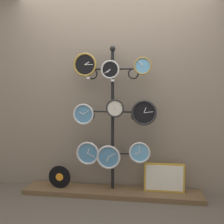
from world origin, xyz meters
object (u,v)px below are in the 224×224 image
Objects in this scene: vinyl_record at (60,177)px; clock_middle_center at (115,108)px; picture_frame at (164,178)px; clock_top_right at (143,66)px; clock_top_left at (85,65)px; display_stand at (113,138)px; clock_bottom_left at (88,153)px; clock_top_center at (110,70)px; clock_middle_right at (144,113)px; clock_middle_left at (84,114)px; clock_bottom_right at (140,153)px; clock_bottom_center at (109,157)px.

clock_middle_center is at bearing -1.05° from vinyl_record.
picture_frame is (1.30, 0.06, 0.03)m from vinyl_record.
clock_top_right reaches higher than picture_frame.
clock_top_left is 0.64m from clock_middle_center.
display_stand is 0.36m from clock_bottom_left.
clock_top_center is 0.73× the size of clock_middle_right.
picture_frame is at bearing 3.69° from clock_middle_left.
display_stand is 0.84m from clock_top_center.
clock_middle_left is at bearing 179.34° from clock_bottom_right.
clock_bottom_left is at bearing 179.49° from clock_top_right.
clock_middle_center is 0.35m from clock_middle_right.
clock_middle_center is at bearing -1.72° from clock_middle_left.
clock_middle_left is 1.24m from picture_frame.
clock_bottom_right is 0.44m from picture_frame.
clock_bottom_right is 0.53× the size of picture_frame.
display_stand is 0.39m from clock_bottom_right.
clock_middle_center reaches higher than clock_bottom_left.
clock_middle_left is (-0.71, -0.02, -0.57)m from clock_top_right.
clock_middle_center is at bearing -179.27° from clock_bottom_right.
vinyl_record is at bearing -177.27° from picture_frame.
clock_bottom_left is at bearing -177.46° from picture_frame.
clock_bottom_center is (-0.42, -0.03, -0.54)m from clock_middle_right.
clock_top_left is at bearing 179.54° from clock_top_right.
clock_bottom_left reaches higher than picture_frame.
clock_bottom_right is at bearing -17.64° from display_stand.
clock_middle_center is at bearing -172.80° from picture_frame.
display_stand reaches higher than clock_bottom_left.
clock_bottom_right is (-0.03, -0.02, -1.02)m from clock_top_right.
clock_top_right is at bearing -13.03° from display_stand.
clock_top_left is at bearing -177.50° from picture_frame.
clock_top_center reaches higher than clock_bottom_right.
clock_top_right reaches higher than clock_bottom_center.
clock_bottom_right is at bearing -137.06° from clock_top_right.
display_stand is 3.77× the size of picture_frame.
clock_bottom_left is (-0.67, 0.01, -1.06)m from clock_top_right.
clock_bottom_center is (-0.02, -0.02, -1.05)m from clock_top_center.
clock_middle_left is (-0.33, -0.00, -0.53)m from clock_top_center.
clock_middle_right is (0.34, 0.03, -0.05)m from clock_middle_center.
clock_middle_left reaches higher than vinyl_record.
picture_frame is (0.94, 0.04, -0.28)m from clock_bottom_left.
picture_frame is at bearing 5.30° from clock_top_center.
clock_middle_left is at bearing -163.65° from display_stand.
display_stand is 8.27× the size of clock_top_center.
clock_top_center reaches higher than clock_middle_right.
clock_bottom_left is at bearing 174.47° from clock_middle_center.
clock_middle_left is at bearing 178.28° from clock_middle_center.
clock_middle_right is 0.62× the size of picture_frame.
clock_middle_center is at bearing -175.13° from clock_top_right.
clock_bottom_left reaches higher than clock_bottom_center.
clock_top_right is 0.72× the size of vinyl_record.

